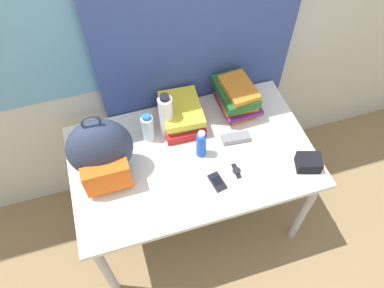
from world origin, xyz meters
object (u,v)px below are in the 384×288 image
object	(u,v)px
book_stack_center	(237,97)
sunscreen_bottle	(201,144)
backpack	(101,152)
camera_pouch	(308,163)
cell_phone	(217,182)
sports_bottle	(166,116)
sunglasses_case	(236,138)
wristwatch	(236,171)
book_stack_left	(181,115)
water_bottle	(148,128)

from	to	relation	value
book_stack_center	sunscreen_bottle	distance (m)	0.37
backpack	camera_pouch	world-z (taller)	backpack
cell_phone	camera_pouch	bearing A→B (deg)	-5.47
backpack	book_stack_center	world-z (taller)	backpack
sports_bottle	sunglasses_case	size ratio (longest dim) A/B	1.85
sunscreen_bottle	wristwatch	size ratio (longest dim) A/B	1.98
book_stack_left	camera_pouch	world-z (taller)	book_stack_left
sunglasses_case	wristwatch	size ratio (longest dim) A/B	1.69
sunglasses_case	water_bottle	bearing A→B (deg)	160.87
water_bottle	sports_bottle	world-z (taller)	sports_bottle
sunglasses_case	wristwatch	xyz separation A→B (m)	(-0.07, -0.19, -0.01)
book_stack_center	wristwatch	world-z (taller)	book_stack_center
sports_bottle	cell_phone	xyz separation A→B (m)	(0.15, -0.38, -0.13)
book_stack_left	camera_pouch	xyz separation A→B (m)	(0.54, -0.47, -0.03)
backpack	water_bottle	size ratio (longest dim) A/B	2.28
water_bottle	camera_pouch	world-z (taller)	water_bottle
sports_bottle	camera_pouch	size ratio (longest dim) A/B	2.00
water_bottle	camera_pouch	bearing A→B (deg)	-29.82
water_bottle	sports_bottle	bearing A→B (deg)	5.31
backpack	sunglasses_case	size ratio (longest dim) A/B	2.75
book_stack_left	book_stack_center	bearing A→B (deg)	0.73
backpack	sports_bottle	xyz separation A→B (m)	(0.36, 0.16, -0.04)
backpack	book_stack_left	world-z (taller)	backpack
sunglasses_case	camera_pouch	xyz separation A→B (m)	(0.29, -0.27, 0.02)
water_bottle	book_stack_center	bearing A→B (deg)	6.37
cell_phone	book_stack_left	bearing A→B (deg)	98.21
backpack	sunglasses_case	world-z (taller)	backpack
sunglasses_case	sports_bottle	bearing A→B (deg)	154.25
backpack	camera_pouch	xyz separation A→B (m)	(0.99, -0.27, -0.14)
backpack	book_stack_left	distance (m)	0.51
sunscreen_bottle	sunglasses_case	distance (m)	0.22
backpack	sunglasses_case	xyz separation A→B (m)	(0.70, -0.01, -0.16)
water_bottle	wristwatch	world-z (taller)	water_bottle
book_stack_left	sunscreen_bottle	size ratio (longest dim) A/B	1.65
sunscreen_bottle	book_stack_left	bearing A→B (deg)	99.26
sunscreen_bottle	wristwatch	distance (m)	0.22
book_stack_center	sunglasses_case	world-z (taller)	book_stack_center
sports_bottle	book_stack_center	bearing A→B (deg)	6.63
sunglasses_case	camera_pouch	size ratio (longest dim) A/B	1.08
book_stack_left	sports_bottle	distance (m)	0.13
sports_bottle	sunscreen_bottle	world-z (taller)	sports_bottle
sports_bottle	camera_pouch	bearing A→B (deg)	-34.37
book_stack_left	wristwatch	size ratio (longest dim) A/B	3.27
sports_bottle	camera_pouch	xyz separation A→B (m)	(0.63, -0.43, -0.10)
sunscreen_bottle	cell_phone	xyz separation A→B (m)	(0.02, -0.19, -0.08)
water_bottle	sunglasses_case	size ratio (longest dim) A/B	1.21
sunglasses_case	book_stack_center	bearing A→B (deg)	70.10
water_bottle	wristwatch	distance (m)	0.51
backpack	water_bottle	distance (m)	0.31
sunscreen_bottle	sunglasses_case	bearing A→B (deg)	8.09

